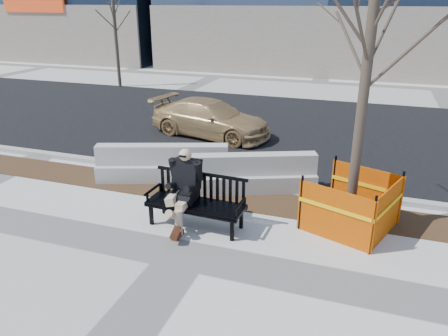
{
  "coord_description": "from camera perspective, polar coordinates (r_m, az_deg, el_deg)",
  "views": [
    {
      "loc": [
        2.88,
        -6.17,
        4.35
      ],
      "look_at": [
        0.19,
        1.67,
        1.11
      ],
      "focal_mm": 34.67,
      "sensor_mm": 36.0,
      "label": 1
    }
  ],
  "objects": [
    {
      "name": "seated_man",
      "position": [
        9.14,
        -5.14,
        -7.14
      ],
      "size": [
        0.74,
        1.18,
        1.61
      ],
      "primitive_type": null,
      "rotation": [
        0.0,
        0.0,
        -0.04
      ],
      "color": "black",
      "rests_on": "ground"
    },
    {
      "name": "tree_fence",
      "position": [
        9.32,
        16.03,
        -7.38
      ],
      "size": [
        2.99,
        2.99,
        5.83
      ],
      "primitive_type": null,
      "rotation": [
        0.0,
        0.0,
        -0.35
      ],
      "color": "#E25801",
      "rests_on": "ground"
    },
    {
      "name": "jersey_barrier_left",
      "position": [
        11.29,
        -7.98,
        -1.53
      ],
      "size": [
        3.36,
        1.72,
        0.95
      ],
      "primitive_type": null,
      "rotation": [
        0.0,
        0.0,
        0.33
      ],
      "color": "#ACA9A1",
      "rests_on": "ground"
    },
    {
      "name": "jersey_barrier_right",
      "position": [
        10.58,
        3.1,
        -2.96
      ],
      "size": [
        3.29,
        1.85,
        0.94
      ],
      "primitive_type": null,
      "rotation": [
        0.0,
        0.0,
        0.39
      ],
      "color": "#AAA89F",
      "rests_on": "ground"
    },
    {
      "name": "ground",
      "position": [
        8.08,
        -5.2,
        -11.32
      ],
      "size": [
        120.0,
        120.0,
        0.0
      ],
      "primitive_type": "plane",
      "color": "beige",
      "rests_on": "ground"
    },
    {
      "name": "far_tree_left",
      "position": [
        24.23,
        -13.53,
        10.44
      ],
      "size": [
        2.58,
        2.58,
        5.33
      ],
      "primitive_type": null,
      "rotation": [
        0.0,
        0.0,
        -0.39
      ],
      "color": "#4D4231",
      "rests_on": "ground"
    },
    {
      "name": "mulch_strip",
      "position": [
        10.2,
        0.71,
        -3.86
      ],
      "size": [
        40.0,
        1.2,
        0.02
      ],
      "primitive_type": "cube",
      "color": "#47301C",
      "rests_on": "ground"
    },
    {
      "name": "asphalt_street",
      "position": [
        15.85,
        7.79,
        5.24
      ],
      "size": [
        60.0,
        10.4,
        0.01
      ],
      "primitive_type": "cube",
      "color": "black",
      "rests_on": "ground"
    },
    {
      "name": "curb",
      "position": [
        11.01,
        2.26,
        -1.6
      ],
      "size": [
        60.0,
        0.25,
        0.12
      ],
      "primitive_type": "cube",
      "color": "#9E9B93",
      "rests_on": "ground"
    },
    {
      "name": "sedan",
      "position": [
        14.83,
        -1.76,
        4.29
      ],
      "size": [
        4.44,
        2.48,
        1.22
      ],
      "primitive_type": "imported",
      "rotation": [
        0.0,
        0.0,
        1.38
      ],
      "color": "tan",
      "rests_on": "ground"
    },
    {
      "name": "bench",
      "position": [
        8.99,
        -3.69,
        -7.63
      ],
      "size": [
        2.07,
        0.82,
        1.09
      ],
      "primitive_type": null,
      "rotation": [
        0.0,
        0.0,
        -0.04
      ],
      "color": "black",
      "rests_on": "ground"
    }
  ]
}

